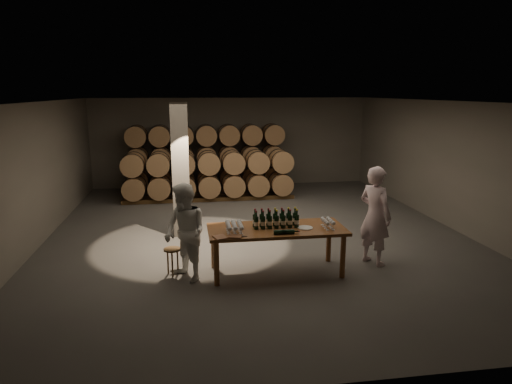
{
  "coord_description": "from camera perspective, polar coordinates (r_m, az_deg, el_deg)",
  "views": [
    {
      "loc": [
        -1.65,
        -10.64,
        3.45
      ],
      "look_at": [
        -0.05,
        -0.23,
        1.1
      ],
      "focal_mm": 32.0,
      "sensor_mm": 36.0,
      "label": 1
    }
  ],
  "objects": [
    {
      "name": "bottle_cluster",
      "position": [
        8.69,
        2.49,
        -3.61
      ],
      "size": [
        0.87,
        0.24,
        0.36
      ],
      "color": "black",
      "rests_on": "tasting_table"
    },
    {
      "name": "plate",
      "position": [
        8.71,
        6.17,
        -4.46
      ],
      "size": [
        0.29,
        0.29,
        0.02
      ],
      "primitive_type": "cylinder",
      "color": "silver",
      "rests_on": "tasting_table"
    },
    {
      "name": "glass_cluster_left",
      "position": [
        8.4,
        -2.73,
        -4.18
      ],
      "size": [
        0.31,
        0.53,
        0.18
      ],
      "color": "silver",
      "rests_on": "tasting_table"
    },
    {
      "name": "barrel_stack_front",
      "position": [
        14.69,
        -5.91,
        2.21
      ],
      "size": [
        5.48,
        0.95,
        1.57
      ],
      "color": "brown",
      "rests_on": "ground"
    },
    {
      "name": "notebook_corner",
      "position": [
        8.13,
        -4.51,
        -5.65
      ],
      "size": [
        0.27,
        0.31,
        0.02
      ],
      "primitive_type": "cube",
      "rotation": [
        0.0,
        0.0,
        0.31
      ],
      "color": "brown",
      "rests_on": "tasting_table"
    },
    {
      "name": "notebook_near",
      "position": [
        8.14,
        -2.7,
        -5.57
      ],
      "size": [
        0.3,
        0.26,
        0.03
      ],
      "primitive_type": "cube",
      "rotation": [
        0.0,
        0.0,
        -0.28
      ],
      "color": "brown",
      "rests_on": "tasting_table"
    },
    {
      "name": "lying_bottles",
      "position": [
        8.31,
        3.59,
        -5.0
      ],
      "size": [
        0.48,
        0.08,
        0.08
      ],
      "color": "black",
      "rests_on": "tasting_table"
    },
    {
      "name": "barrel_stack_back",
      "position": [
        16.01,
        -6.2,
        4.4
      ],
      "size": [
        5.48,
        0.95,
        2.31
      ],
      "color": "brown",
      "rests_on": "ground"
    },
    {
      "name": "tasting_table",
      "position": [
        8.72,
        2.59,
        -5.16
      ],
      "size": [
        2.6,
        1.1,
        0.9
      ],
      "color": "brown",
      "rests_on": "ground"
    },
    {
      "name": "room",
      "position": [
        11.0,
        -9.41,
        2.72
      ],
      "size": [
        12.0,
        12.0,
        12.0
      ],
      "color": "#53504E",
      "rests_on": "ground"
    },
    {
      "name": "glass_cluster_right",
      "position": [
        8.78,
        8.97,
        -3.64
      ],
      "size": [
        0.19,
        0.41,
        0.17
      ],
      "color": "silver",
      "rests_on": "tasting_table"
    },
    {
      "name": "person_woman",
      "position": [
        8.45,
        -8.86,
        -5.06
      ],
      "size": [
        1.07,
        1.12,
        1.82
      ],
      "primitive_type": "imported",
      "rotation": [
        0.0,
        0.0,
        -0.98
      ],
      "color": "white",
      "rests_on": "ground"
    },
    {
      "name": "stool",
      "position": [
        8.86,
        -10.43,
        -7.55
      ],
      "size": [
        0.32,
        0.32,
        0.53
      ],
      "rotation": [
        0.0,
        0.0,
        -0.03
      ],
      "color": "brown",
      "rests_on": "ground"
    },
    {
      "name": "person_man",
      "position": [
        9.43,
        14.65,
        -2.87
      ],
      "size": [
        0.77,
        0.87,
        2.01
      ],
      "primitive_type": "imported",
      "rotation": [
        0.0,
        0.0,
        2.07
      ],
      "color": "white",
      "rests_on": "ground"
    },
    {
      "name": "pen",
      "position": [
        8.15,
        -1.57,
        -5.61
      ],
      "size": [
        0.14,
        0.04,
        0.01
      ],
      "primitive_type": "cylinder",
      "rotation": [
        0.0,
        1.57,
        0.24
      ],
      "color": "black",
      "rests_on": "tasting_table"
    }
  ]
}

